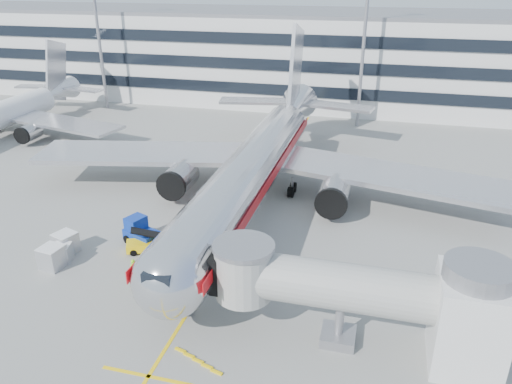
% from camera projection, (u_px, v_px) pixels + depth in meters
% --- Properties ---
extents(ground, '(180.00, 180.00, 0.00)m').
position_uv_depth(ground, '(223.00, 256.00, 41.86)').
color(ground, gray).
rests_on(ground, ground).
extents(lead_in_line, '(0.25, 70.00, 0.01)m').
position_uv_depth(lead_in_line, '(253.00, 207.00, 50.69)').
color(lead_in_line, yellow).
rests_on(lead_in_line, ground).
extents(stop_bar, '(6.00, 0.25, 0.01)m').
position_uv_depth(stop_bar, '(148.00, 376.00, 29.48)').
color(stop_bar, yellow).
rests_on(stop_bar, ground).
extents(main_jet, '(50.95, 48.70, 16.06)m').
position_uv_depth(main_jet, '(258.00, 162.00, 50.49)').
color(main_jet, silver).
rests_on(main_jet, ground).
extents(jet_bridge, '(17.80, 4.50, 7.00)m').
position_uv_depth(jet_bridge, '(370.00, 295.00, 30.38)').
color(jet_bridge, silver).
rests_on(jet_bridge, ground).
extents(terminal, '(150.00, 24.25, 15.60)m').
position_uv_depth(terminal, '(322.00, 56.00, 89.89)').
color(terminal, silver).
rests_on(terminal, ground).
extents(light_mast_west, '(2.40, 1.20, 25.45)m').
position_uv_depth(light_mast_west, '(96.00, 18.00, 81.06)').
color(light_mast_west, gray).
rests_on(light_mast_west, ground).
extents(light_mast_centre, '(2.40, 1.20, 25.45)m').
position_uv_depth(light_mast_centre, '(365.00, 25.00, 71.07)').
color(light_mast_centre, gray).
rests_on(light_mast_centre, ground).
extents(belt_loader, '(4.50, 3.18, 2.14)m').
position_uv_depth(belt_loader, '(152.00, 244.00, 42.60)').
color(belt_loader, yellow).
rests_on(belt_loader, ground).
extents(baggage_tug, '(3.55, 2.88, 2.34)m').
position_uv_depth(baggage_tug, '(140.00, 232.00, 43.67)').
color(baggage_tug, '#0D2E96').
rests_on(baggage_tug, ground).
extents(cargo_container_left, '(1.92, 1.92, 1.83)m').
position_uv_depth(cargo_container_left, '(52.00, 257.00, 40.02)').
color(cargo_container_left, '#B2B4B9').
rests_on(cargo_container_left, ground).
extents(cargo_container_right, '(2.11, 2.11, 1.78)m').
position_uv_depth(cargo_container_right, '(66.00, 243.00, 42.20)').
color(cargo_container_right, '#B2B4B9').
rests_on(cargo_container_right, ground).
extents(cargo_container_front, '(1.70, 1.70, 1.48)m').
position_uv_depth(cargo_container_front, '(62.00, 253.00, 40.95)').
color(cargo_container_front, '#B2B4B9').
rests_on(cargo_container_front, ground).
extents(ramp_worker, '(0.83, 0.69, 1.97)m').
position_uv_depth(ramp_worker, '(134.00, 271.00, 38.01)').
color(ramp_worker, '#90F519').
rests_on(ramp_worker, ground).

